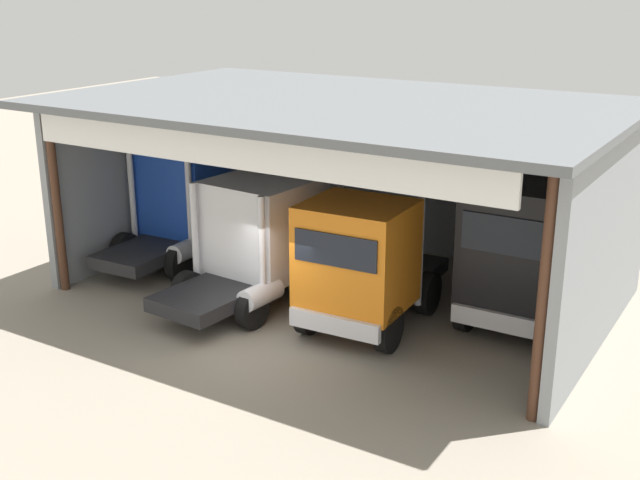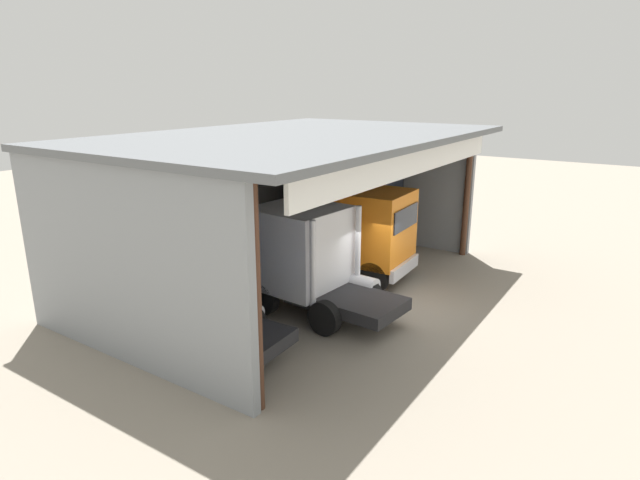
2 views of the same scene
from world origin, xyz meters
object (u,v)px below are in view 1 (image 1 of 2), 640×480
truck_black_center_left_bay (524,254)px  oil_drum (295,229)px  truck_orange_left_bay (363,263)px  tool_cart (256,223)px  truck_white_yard_outside (258,238)px  truck_blue_center_right_bay (184,203)px

truck_black_center_left_bay → oil_drum: bearing=-18.4°
truck_orange_left_bay → oil_drum: 7.14m
tool_cart → truck_black_center_left_bay: bearing=-14.4°
truck_black_center_left_bay → oil_drum: truck_black_center_left_bay is taller
truck_black_center_left_bay → tool_cart: (-9.85, 2.52, -1.44)m
truck_black_center_left_bay → oil_drum: 8.94m
truck_white_yard_outside → truck_black_center_left_bay: 6.82m
truck_blue_center_right_bay → oil_drum: (2.01, 3.01, -1.30)m
truck_white_yard_outside → truck_orange_left_bay: 3.31m
truck_white_yard_outside → truck_orange_left_bay: size_ratio=0.96×
truck_blue_center_right_bay → truck_white_yard_outside: 4.14m
tool_cart → oil_drum: bearing=6.8°
truck_white_yard_outside → truck_black_center_left_bay: bearing=19.8°
truck_black_center_left_bay → truck_white_yard_outside: bearing=15.1°
truck_blue_center_right_bay → truck_white_yard_outside: bearing=-24.1°
truck_orange_left_bay → truck_white_yard_outside: bearing=-7.5°
truck_blue_center_right_bay → tool_cart: (0.56, 2.84, -1.26)m
truck_orange_left_bay → oil_drum: truck_orange_left_bay is taller
truck_blue_center_right_bay → truck_orange_left_bay: 7.37m
oil_drum → tool_cart: tool_cart is taller
truck_white_yard_outside → tool_cart: (-3.29, 4.36, -1.24)m
truck_white_yard_outside → truck_black_center_left_bay: (6.56, 1.84, 0.20)m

